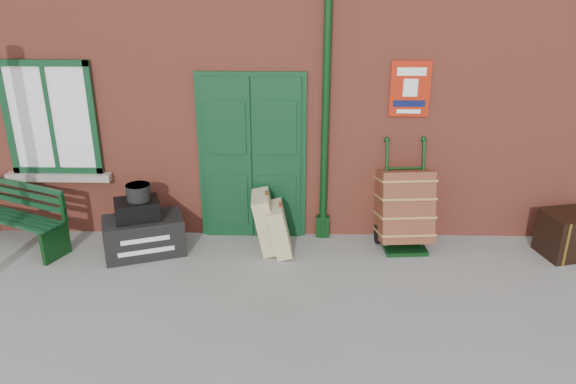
{
  "coord_description": "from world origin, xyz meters",
  "views": [
    {
      "loc": [
        0.34,
        -5.53,
        3.52
      ],
      "look_at": [
        0.19,
        0.6,
        1.0
      ],
      "focal_mm": 35.0,
      "sensor_mm": 36.0,
      "label": 1
    }
  ],
  "objects_px": {
    "porter_trolley": "(404,207)",
    "dark_trunk": "(574,234)",
    "houdini_trunk": "(144,236)",
    "bench": "(18,215)"
  },
  "relations": [
    {
      "from": "porter_trolley",
      "to": "dark_trunk",
      "type": "height_order",
      "value": "porter_trolley"
    },
    {
      "from": "houdini_trunk",
      "to": "porter_trolley",
      "type": "height_order",
      "value": "porter_trolley"
    },
    {
      "from": "bench",
      "to": "houdini_trunk",
      "type": "relative_size",
      "value": 1.49
    },
    {
      "from": "bench",
      "to": "houdini_trunk",
      "type": "distance_m",
      "value": 1.71
    },
    {
      "from": "bench",
      "to": "houdini_trunk",
      "type": "bearing_deg",
      "value": 18.31
    },
    {
      "from": "porter_trolley",
      "to": "houdini_trunk",
      "type": "bearing_deg",
      "value": -178.76
    },
    {
      "from": "bench",
      "to": "porter_trolley",
      "type": "distance_m",
      "value": 5.07
    },
    {
      "from": "bench",
      "to": "houdini_trunk",
      "type": "xyz_separation_m",
      "value": [
        1.69,
        -0.17,
        -0.2
      ]
    },
    {
      "from": "houdini_trunk",
      "to": "dark_trunk",
      "type": "xyz_separation_m",
      "value": [
        5.54,
        0.11,
        0.04
      ]
    },
    {
      "from": "porter_trolley",
      "to": "dark_trunk",
      "type": "distance_m",
      "value": 2.18
    }
  ]
}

